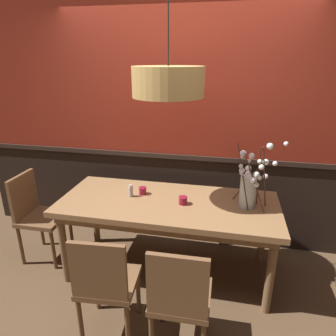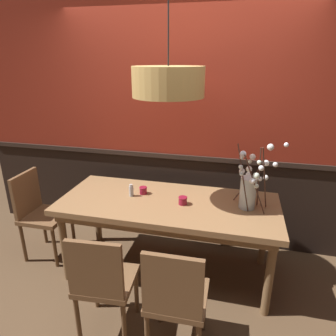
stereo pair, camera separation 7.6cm
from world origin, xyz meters
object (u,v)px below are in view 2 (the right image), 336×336
at_px(chair_near_side_left, 103,280).
at_px(candle_holder_nearer_edge, 143,190).
at_px(chair_near_side_right, 176,297).
at_px(pendant_lamp, 169,82).
at_px(chair_head_west_end, 39,210).
at_px(condiment_bottle, 131,191).
at_px(dining_table, 168,210).
at_px(candle_holder_nearer_center, 183,200).
at_px(chair_far_side_right, 212,191).
at_px(vase_with_blossoms, 250,188).

bearing_deg(chair_near_side_left, candle_holder_nearer_edge, 89.09).
height_order(chair_near_side_right, pendant_lamp, pendant_lamp).
distance_m(chair_head_west_end, pendant_lamp, 1.91).
relative_size(chair_head_west_end, condiment_bottle, 7.73).
bearing_deg(dining_table, candle_holder_nearer_center, -10.10).
height_order(chair_near_side_right, candle_holder_nearer_edge, chair_near_side_right).
height_order(chair_head_west_end, candle_holder_nearer_center, chair_head_west_end).
bearing_deg(chair_far_side_right, chair_near_side_left, -110.22).
bearing_deg(candle_holder_nearer_center, condiment_bottle, 174.04).
height_order(chair_far_side_right, candle_holder_nearer_center, chair_far_side_right).
bearing_deg(pendant_lamp, candle_holder_nearer_edge, 161.28).
bearing_deg(vase_with_blossoms, candle_holder_nearer_center, -172.92).
relative_size(vase_with_blossoms, candle_holder_nearer_center, 7.84).
bearing_deg(pendant_lamp, chair_near_side_left, -109.10).
bearing_deg(candle_holder_nearer_edge, chair_head_west_end, -173.20).
bearing_deg(dining_table, chair_near_side_left, -109.18).
distance_m(candle_holder_nearer_edge, condiment_bottle, 0.12).
height_order(vase_with_blossoms, candle_holder_nearer_center, vase_with_blossoms).
height_order(chair_near_side_right, chair_far_side_right, chair_far_side_right).
xyz_separation_m(chair_head_west_end, condiment_bottle, (1.02, 0.06, 0.31)).
bearing_deg(candle_holder_nearer_edge, pendant_lamp, -18.72).
height_order(dining_table, vase_with_blossoms, vase_with_blossoms).
distance_m(dining_table, vase_with_blossoms, 0.77).
xyz_separation_m(candle_holder_nearer_center, condiment_bottle, (-0.51, 0.05, 0.02)).
relative_size(chair_far_side_right, chair_near_side_left, 1.06).
height_order(chair_head_west_end, vase_with_blossoms, vase_with_blossoms).
height_order(dining_table, chair_near_side_left, chair_near_side_left).
distance_m(candle_holder_nearer_center, candle_holder_nearer_edge, 0.44).
bearing_deg(candle_holder_nearer_center, chair_near_side_right, -81.95).
relative_size(chair_near_side_left, candle_holder_nearer_edge, 11.72).
height_order(vase_with_blossoms, pendant_lamp, pendant_lamp).
bearing_deg(chair_far_side_right, chair_near_side_right, -92.20).
relative_size(chair_near_side_right, chair_far_side_right, 0.96).
bearing_deg(condiment_bottle, chair_head_west_end, -176.81).
bearing_deg(vase_with_blossoms, chair_head_west_end, -177.98).
bearing_deg(candle_holder_nearer_center, pendant_lamp, 165.73).
bearing_deg(condiment_bottle, pendant_lamp, -2.69).
distance_m(chair_head_west_end, candle_holder_nearer_center, 1.56).
distance_m(chair_head_west_end, chair_near_side_left, 1.36).
bearing_deg(candle_holder_nearer_center, chair_far_side_right, 78.03).
bearing_deg(condiment_bottle, candle_holder_nearer_center, -5.96).
bearing_deg(chair_near_side_right, vase_with_blossoms, 63.70).
relative_size(chair_near_side_right, vase_with_blossoms, 1.43).
relative_size(chair_head_west_end, pendant_lamp, 1.02).
bearing_deg(chair_head_west_end, candle_holder_nearer_edge, 6.80).
bearing_deg(dining_table, chair_head_west_end, -178.80).
bearing_deg(chair_near_side_left, chair_far_side_right, 69.78).
xyz_separation_m(dining_table, chair_near_side_left, (-0.29, -0.83, -0.19)).
bearing_deg(chair_head_west_end, chair_far_side_right, 27.05).
height_order(chair_head_west_end, chair_near_side_left, chair_head_west_end).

